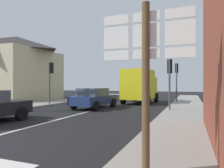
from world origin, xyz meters
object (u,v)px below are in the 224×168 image
object	(u,v)px
route_sign_post	(146,69)
traffic_light_near_left	(51,74)
traffic_light_far_right	(177,74)
delivery_truck	(140,85)
traffic_light_near_right	(170,73)
sedan_far	(94,98)

from	to	relation	value
route_sign_post	traffic_light_near_left	size ratio (longest dim) A/B	0.90
route_sign_post	traffic_light_far_right	world-z (taller)	traffic_light_far_right
delivery_truck	traffic_light_near_right	distance (m)	6.01
sedan_far	traffic_light_far_right	xyz separation A→B (m)	(5.32, 6.97, 2.01)
route_sign_post	traffic_light_near_left	world-z (taller)	traffic_light_near_left
sedan_far	traffic_light_far_right	bearing A→B (deg)	52.63
sedan_far	traffic_light_near_left	xyz separation A→B (m)	(-4.34, 0.69, 1.88)
traffic_light_near_left	delivery_truck	bearing A→B (deg)	34.37
traffic_light_near_right	traffic_light_far_right	distance (m)	6.87
traffic_light_far_right	route_sign_post	bearing A→B (deg)	-88.24
route_sign_post	traffic_light_near_left	bearing A→B (deg)	133.61
sedan_far	traffic_light_near_left	bearing A→B (deg)	170.96
traffic_light_near_left	traffic_light_far_right	world-z (taller)	traffic_light_far_right
traffic_light_near_right	traffic_light_near_left	world-z (taller)	traffic_light_near_left
delivery_truck	route_sign_post	xyz separation A→B (m)	(3.65, -15.17, 0.35)
traffic_light_near_right	traffic_light_near_left	bearing A→B (deg)	176.53
traffic_light_far_right	traffic_light_near_right	bearing A→B (deg)	-90.00
route_sign_post	delivery_truck	bearing A→B (deg)	103.52
sedan_far	route_sign_post	size ratio (longest dim) A/B	1.35
delivery_truck	traffic_light_near_left	bearing A→B (deg)	-145.63
delivery_truck	traffic_light_near_left	xyz separation A→B (m)	(-6.54, -4.47, 0.99)
traffic_light_far_right	traffic_light_near_left	bearing A→B (deg)	-147.00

